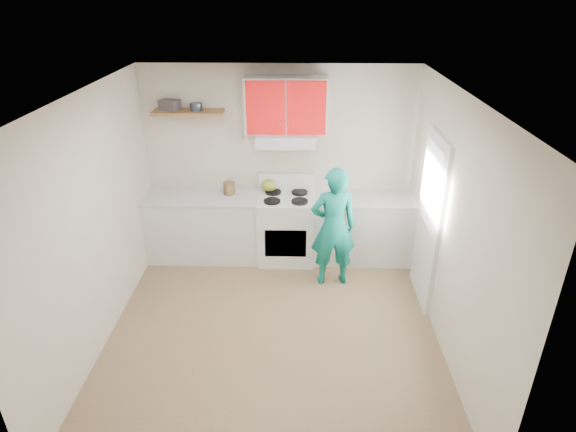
{
  "coord_description": "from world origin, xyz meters",
  "views": [
    {
      "loc": [
        0.27,
        -4.24,
        3.5
      ],
      "look_at": [
        0.15,
        0.55,
        1.15
      ],
      "focal_mm": 29.78,
      "sensor_mm": 36.0,
      "label": 1
    }
  ],
  "objects_px": {
    "kettle": "(269,186)",
    "person": "(333,227)",
    "stove": "(286,228)",
    "tin": "(196,107)",
    "crock": "(229,189)"
  },
  "relations": [
    {
      "from": "person",
      "to": "tin",
      "type": "bearing_deg",
      "value": -30.13
    },
    {
      "from": "tin",
      "to": "person",
      "type": "bearing_deg",
      "value": -23.79
    },
    {
      "from": "tin",
      "to": "crock",
      "type": "height_order",
      "value": "tin"
    },
    {
      "from": "crock",
      "to": "kettle",
      "type": "bearing_deg",
      "value": 11.7
    },
    {
      "from": "stove",
      "to": "kettle",
      "type": "distance_m",
      "value": 0.63
    },
    {
      "from": "kettle",
      "to": "person",
      "type": "bearing_deg",
      "value": -62.41
    },
    {
      "from": "person",
      "to": "kettle",
      "type": "bearing_deg",
      "value": -49.7
    },
    {
      "from": "kettle",
      "to": "person",
      "type": "xyz_separation_m",
      "value": [
        0.84,
        -0.8,
        -0.22
      ]
    },
    {
      "from": "tin",
      "to": "kettle",
      "type": "height_order",
      "value": "tin"
    },
    {
      "from": "crock",
      "to": "person",
      "type": "height_order",
      "value": "person"
    },
    {
      "from": "kettle",
      "to": "crock",
      "type": "bearing_deg",
      "value": 172.64
    },
    {
      "from": "tin",
      "to": "crock",
      "type": "bearing_deg",
      "value": -12.25
    },
    {
      "from": "stove",
      "to": "crock",
      "type": "bearing_deg",
      "value": 172.68
    },
    {
      "from": "person",
      "to": "crock",
      "type": "bearing_deg",
      "value": -32.99
    },
    {
      "from": "stove",
      "to": "tin",
      "type": "distance_m",
      "value": 1.99
    }
  ]
}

